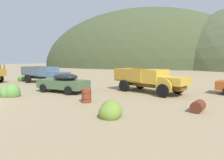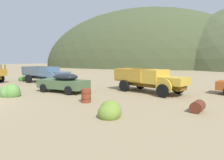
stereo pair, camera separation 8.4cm
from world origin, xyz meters
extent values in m
ellipsoid|color=#424C2D|center=(-15.84, 71.74, 0.00)|extent=(91.64, 52.02, 48.32)
cube|color=#593D12|center=(-8.87, 8.50, 1.91)|extent=(0.08, 0.08, 0.50)
cube|color=#593D12|center=(-9.63, 8.50, 1.91)|extent=(0.08, 0.08, 0.50)
cylinder|color=black|center=(-9.84, 8.54, 0.48)|extent=(0.96, 0.29, 0.96)
cube|color=#262D39|center=(-4.42, 10.59, 0.66)|extent=(6.03, 1.28, 0.36)
cube|color=slate|center=(-2.23, 10.46, 1.11)|extent=(1.98, 1.76, 0.55)
cube|color=#B7B2A8|center=(-1.35, 10.40, 1.09)|extent=(0.15, 1.14, 0.44)
cylinder|color=slate|center=(-2.54, 9.49, 0.76)|extent=(1.21, 0.25, 1.20)
cylinder|color=slate|center=(-2.42, 11.45, 0.76)|extent=(1.21, 0.25, 1.20)
cube|color=slate|center=(-3.86, 10.55, 1.36)|extent=(1.50, 1.98, 1.05)
cube|color=black|center=(-3.24, 10.52, 1.57)|extent=(0.15, 1.61, 0.59)
cube|color=#4D5B67|center=(-6.06, 10.68, 0.90)|extent=(3.13, 2.16, 0.12)
cube|color=#4D5B67|center=(-6.12, 9.69, 1.43)|extent=(3.02, 0.28, 0.95)
cube|color=#4D5B67|center=(-6.00, 11.67, 1.43)|extent=(3.02, 0.28, 0.95)
cube|color=#4D5B67|center=(-7.50, 10.77, 1.43)|extent=(0.22, 1.99, 0.95)
cylinder|color=black|center=(-2.41, 11.50, 0.48)|extent=(0.97, 0.34, 0.96)
cylinder|color=black|center=(-6.37, 9.67, 0.48)|extent=(0.97, 0.34, 0.96)
cylinder|color=black|center=(-6.25, 11.73, 0.48)|extent=(0.97, 0.34, 0.96)
cube|color=#47603D|center=(1.79, 6.60, 0.68)|extent=(4.30, 1.83, 0.68)
ellipsoid|color=black|center=(2.05, 6.59, 1.28)|extent=(2.24, 1.60, 0.57)
ellipsoid|color=#47603D|center=(-0.14, 6.61, 0.75)|extent=(0.95, 1.44, 0.61)
cylinder|color=black|center=(0.47, 7.50, 0.34)|extent=(0.68, 0.21, 0.68)
cylinder|color=black|center=(0.45, 5.71, 0.34)|extent=(0.68, 0.21, 0.68)
cylinder|color=black|center=(3.12, 7.48, 0.34)|extent=(0.68, 0.21, 0.68)
cylinder|color=black|center=(3.11, 5.69, 0.34)|extent=(0.68, 0.21, 0.68)
cube|color=brown|center=(8.24, 9.66, 0.66)|extent=(5.75, 2.79, 0.36)
cube|color=gold|center=(10.24, 8.98, 1.11)|extent=(2.29, 2.28, 0.55)
cube|color=#B7B2A8|center=(11.04, 8.71, 1.09)|extent=(0.47, 1.19, 0.44)
cylinder|color=gold|center=(9.67, 8.05, 0.76)|extent=(1.19, 0.55, 1.20)
cylinder|color=gold|center=(10.35, 10.07, 0.76)|extent=(1.19, 0.55, 1.20)
cube|color=gold|center=(8.76, 9.48, 1.36)|extent=(1.92, 2.38, 1.05)
cube|color=black|center=(9.32, 9.29, 1.57)|extent=(0.61, 1.67, 0.59)
cube|color=#B5882D|center=(6.75, 10.16, 0.90)|extent=(3.43, 2.97, 0.12)
cube|color=#B5882D|center=(6.41, 9.14, 1.43)|extent=(2.78, 1.02, 0.95)
cube|color=#B5882D|center=(7.10, 11.18, 1.43)|extent=(2.78, 1.02, 0.95)
cube|color=#B5882D|center=(5.44, 10.60, 1.43)|extent=(0.78, 2.07, 0.95)
cylinder|color=black|center=(9.65, 8.00, 0.48)|extent=(1.00, 0.57, 0.96)
cylinder|color=black|center=(10.37, 10.12, 0.48)|extent=(1.00, 0.57, 0.96)
cylinder|color=black|center=(6.17, 9.17, 0.48)|extent=(1.00, 0.57, 0.96)
cylinder|color=black|center=(6.89, 11.30, 0.48)|extent=(1.00, 0.57, 0.96)
cylinder|color=#5B2819|center=(12.00, 5.05, 0.29)|extent=(0.74, 0.97, 0.58)
cylinder|color=brown|center=(5.74, 4.27, 0.43)|extent=(0.59, 0.59, 0.86)
torus|color=#552315|center=(5.74, 4.27, 0.60)|extent=(0.64, 0.64, 0.03)
torus|color=#552315|center=(5.74, 4.27, 0.26)|extent=(0.64, 0.64, 0.03)
ellipsoid|color=olive|center=(8.49, 2.13, 0.23)|extent=(1.01, 0.91, 0.85)
ellipsoid|color=olive|center=(8.49, 2.46, 0.24)|extent=(0.91, 0.82, 0.89)
ellipsoid|color=olive|center=(8.49, 2.30, 0.28)|extent=(1.04, 0.94, 1.01)
ellipsoid|color=#5B8E42|center=(-0.09, 3.42, 0.22)|extent=(1.11, 1.00, 0.79)
ellipsoid|color=#5B8E42|center=(-0.41, 3.14, 0.28)|extent=(0.95, 0.85, 1.04)
ellipsoid|color=#5B8E42|center=(-0.09, 3.36, 0.33)|extent=(1.15, 1.04, 1.20)
ellipsoid|color=#3D702D|center=(-6.73, 12.74, 0.30)|extent=(1.21, 1.09, 1.08)
ellipsoid|color=#3D702D|center=(-6.75, 12.58, 0.30)|extent=(1.06, 0.95, 1.10)
ellipsoid|color=#3D702D|center=(-8.75, 10.98, 0.23)|extent=(0.81, 0.73, 0.83)
ellipsoid|color=#3D702D|center=(-8.93, 10.63, 0.21)|extent=(0.78, 0.70, 0.77)
ellipsoid|color=#3D702D|center=(-8.69, 10.94, 0.21)|extent=(1.05, 0.95, 0.77)
camera|label=1|loc=(12.27, -5.02, 2.56)|focal=29.52mm
camera|label=2|loc=(12.35, -4.98, 2.56)|focal=29.52mm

